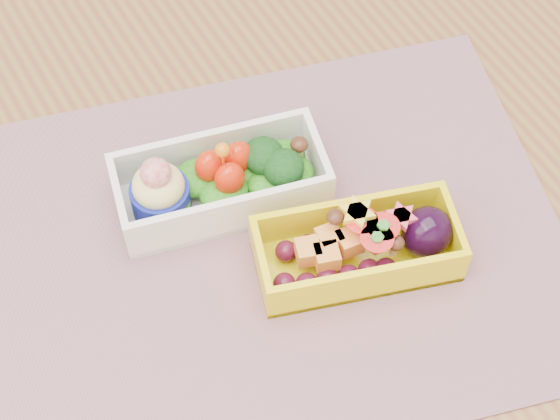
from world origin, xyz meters
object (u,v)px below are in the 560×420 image
placemat (275,245)px  bento_yellow (362,247)px  table (310,289)px  bento_white (220,182)px

placemat → bento_yellow: bento_yellow is taller
placemat → bento_yellow: 0.07m
table → bento_yellow: 0.13m
bento_white → bento_yellow: size_ratio=1.07×
placemat → bento_white: size_ratio=2.52×
placemat → bento_yellow: bearing=-43.2°
table → bento_white: (-0.05, 0.06, 0.12)m
table → bento_yellow: (0.02, -0.04, 0.12)m
table → placemat: bearing=174.0°
table → bento_yellow: size_ratio=7.18×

